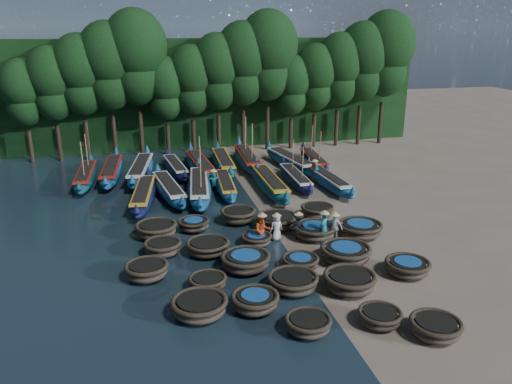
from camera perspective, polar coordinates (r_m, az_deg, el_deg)
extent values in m
plane|color=#7B6B5A|center=(27.80, 2.39, -5.00)|extent=(120.00, 120.00, 0.00)
cube|color=black|center=(48.91, -5.18, 11.23)|extent=(40.00, 3.00, 10.00)
ellipsoid|color=#4E3F30|center=(19.58, 5.96, -14.97)|extent=(2.07, 2.07, 0.59)
torus|color=#3A3122|center=(19.42, 5.99, -14.29)|extent=(1.81, 1.81, 0.18)
cylinder|color=black|center=(19.41, 5.99, -14.20)|extent=(1.37, 1.37, 0.05)
ellipsoid|color=#4E3F30|center=(20.48, 13.95, -13.86)|extent=(1.78, 1.78, 0.56)
torus|color=#3A3122|center=(20.34, 14.01, -13.23)|extent=(1.74, 1.74, 0.17)
cylinder|color=black|center=(20.33, 14.01, -13.15)|extent=(1.32, 1.32, 0.05)
ellipsoid|color=#4E3F30|center=(20.37, 19.80, -14.57)|extent=(2.18, 2.18, 0.63)
torus|color=#3A3122|center=(20.22, 19.89, -13.86)|extent=(1.97, 1.97, 0.19)
cylinder|color=black|center=(20.20, 19.91, -13.77)|extent=(1.49, 1.49, 0.06)
ellipsoid|color=#4E3F30|center=(20.53, -6.47, -13.09)|extent=(2.80, 2.80, 0.69)
torus|color=#3A3122|center=(20.36, -6.51, -12.31)|extent=(2.31, 2.31, 0.21)
cylinder|color=black|center=(20.34, -6.51, -12.21)|extent=(1.76, 1.76, 0.06)
ellipsoid|color=#4E3F30|center=(20.76, -0.10, -12.60)|extent=(2.03, 2.03, 0.68)
torus|color=#3A3122|center=(20.60, -0.10, -11.84)|extent=(2.00, 2.00, 0.20)
cylinder|color=black|center=(20.58, -0.10, -11.75)|extent=(1.50, 1.50, 0.06)
cylinder|color=navy|center=(20.56, -0.10, -11.65)|extent=(1.16, 1.16, 0.04)
ellipsoid|color=#4E3F30|center=(22.23, 4.24, -10.42)|extent=(2.50, 2.50, 0.67)
torus|color=#3A3122|center=(22.08, 4.26, -9.70)|extent=(2.26, 2.26, 0.20)
cylinder|color=black|center=(22.06, 4.26, -9.61)|extent=(1.73, 1.73, 0.06)
ellipsoid|color=#4E3F30|center=(22.49, 10.63, -10.23)|extent=(2.49, 2.49, 0.75)
torus|color=#3A3122|center=(22.32, 10.68, -9.44)|extent=(2.35, 2.35, 0.23)
cylinder|color=black|center=(22.30, 10.69, -9.33)|extent=(1.78, 1.78, 0.07)
ellipsoid|color=#4E3F30|center=(24.51, 16.90, -8.38)|extent=(2.37, 2.37, 0.64)
torus|color=#3A3122|center=(24.38, 16.96, -7.74)|extent=(2.13, 2.13, 0.19)
cylinder|color=black|center=(24.37, 16.97, -7.66)|extent=(1.62, 1.62, 0.06)
cylinder|color=navy|center=(24.35, 16.98, -7.58)|extent=(1.25, 1.25, 0.04)
ellipsoid|color=#4E3F30|center=(23.63, -12.36, -8.95)|extent=(2.20, 2.20, 0.69)
torus|color=#3A3122|center=(23.48, -12.42, -8.24)|extent=(2.03, 2.03, 0.21)
cylinder|color=black|center=(23.46, -12.42, -8.15)|extent=(1.52, 1.52, 0.06)
ellipsoid|color=#4E3F30|center=(22.35, -5.54, -10.42)|extent=(1.94, 1.94, 0.58)
torus|color=#3A3122|center=(22.22, -5.56, -9.80)|extent=(1.71, 1.71, 0.18)
cylinder|color=black|center=(22.20, -5.56, -9.72)|extent=(1.29, 1.29, 0.05)
ellipsoid|color=#4E3F30|center=(23.89, -1.19, -8.12)|extent=(2.32, 2.32, 0.73)
torus|color=#3A3122|center=(23.74, -1.19, -7.38)|extent=(2.40, 2.40, 0.22)
cylinder|color=black|center=(23.72, -1.19, -7.29)|extent=(1.82, 1.82, 0.07)
cylinder|color=navy|center=(23.71, -1.19, -7.19)|extent=(1.40, 1.40, 0.04)
ellipsoid|color=#4E3F30|center=(24.12, 5.08, -8.14)|extent=(2.07, 2.07, 0.56)
torus|color=#3A3122|center=(24.01, 5.10, -7.58)|extent=(1.80, 1.80, 0.17)
cylinder|color=black|center=(23.99, 5.10, -7.51)|extent=(1.37, 1.37, 0.05)
cylinder|color=navy|center=(23.98, 5.10, -7.43)|extent=(1.05, 1.05, 0.03)
ellipsoid|color=#4E3F30|center=(25.07, 10.18, -7.09)|extent=(2.47, 2.47, 0.74)
torus|color=#3A3122|center=(24.92, 10.23, -6.37)|extent=(2.53, 2.53, 0.22)
cylinder|color=black|center=(24.91, 10.23, -6.28)|extent=(1.94, 1.94, 0.07)
cylinder|color=navy|center=(24.89, 10.24, -6.18)|extent=(1.49, 1.49, 0.04)
ellipsoid|color=#4E3F30|center=(25.80, -10.59, -6.42)|extent=(2.12, 2.12, 0.68)
torus|color=#3A3122|center=(25.67, -10.63, -5.78)|extent=(1.93, 1.93, 0.20)
cylinder|color=black|center=(25.66, -10.63, -5.70)|extent=(1.45, 1.45, 0.06)
ellipsoid|color=#4E3F30|center=(25.58, -5.52, -6.43)|extent=(2.24, 2.24, 0.65)
torus|color=#3A3122|center=(25.46, -5.54, -5.80)|extent=(2.23, 2.23, 0.20)
cylinder|color=black|center=(25.44, -5.54, -5.72)|extent=(1.71, 1.71, 0.06)
ellipsoid|color=#4E3F30|center=(26.42, 0.05, -5.60)|extent=(2.01, 2.01, 0.57)
torus|color=#3A3122|center=(26.31, 0.05, -5.07)|extent=(1.66, 1.66, 0.17)
cylinder|color=black|center=(26.30, 0.05, -5.00)|extent=(1.25, 1.25, 0.05)
cylinder|color=navy|center=(26.29, 0.05, -4.93)|extent=(0.96, 0.96, 0.03)
ellipsoid|color=#4E3F30|center=(27.50, 6.73, -4.59)|extent=(2.78, 2.78, 0.70)
torus|color=#3A3122|center=(27.37, 6.75, -3.96)|extent=(2.38, 2.38, 0.21)
cylinder|color=black|center=(27.35, 6.76, -3.87)|extent=(1.82, 1.82, 0.06)
cylinder|color=navy|center=(27.34, 6.76, -3.79)|extent=(1.40, 1.40, 0.04)
ellipsoid|color=#4E3F30|center=(28.09, 11.78, -4.33)|extent=(2.71, 2.71, 0.73)
torus|color=#3A3122|center=(27.96, 11.82, -3.68)|extent=(2.48, 2.48, 0.22)
cylinder|color=black|center=(27.95, 11.83, -3.60)|extent=(1.89, 1.89, 0.07)
cylinder|color=navy|center=(27.93, 11.83, -3.51)|extent=(1.46, 1.46, 0.04)
ellipsoid|color=#4E3F30|center=(27.99, -11.33, -4.39)|extent=(2.34, 2.34, 0.73)
torus|color=#3A3122|center=(27.86, -11.37, -3.74)|extent=(2.31, 2.31, 0.22)
cylinder|color=black|center=(27.85, -11.38, -3.66)|extent=(1.75, 1.75, 0.07)
ellipsoid|color=#4E3F30|center=(28.55, -7.13, -3.83)|extent=(2.08, 2.08, 0.60)
torus|color=#3A3122|center=(28.45, -7.16, -3.30)|extent=(1.82, 1.82, 0.18)
cylinder|color=black|center=(28.44, -7.16, -3.23)|extent=(1.38, 1.38, 0.05)
cylinder|color=navy|center=(28.42, -7.16, -3.16)|extent=(1.06, 1.06, 0.04)
ellipsoid|color=#4E3F30|center=(29.41, -2.06, -2.86)|extent=(2.36, 2.36, 0.75)
torus|color=#3A3122|center=(29.29, -2.07, -2.22)|extent=(2.11, 2.11, 0.23)
cylinder|color=black|center=(29.27, -2.07, -2.13)|extent=(1.58, 1.58, 0.07)
ellipsoid|color=#4E3F30|center=(28.71, 2.37, -3.46)|extent=(2.91, 2.91, 0.71)
torus|color=#3A3122|center=(28.59, 2.38, -2.84)|extent=(2.44, 2.44, 0.21)
cylinder|color=black|center=(28.57, 2.38, -2.76)|extent=(1.87, 1.87, 0.06)
ellipsoid|color=#4E3F30|center=(30.46, 7.01, -2.29)|extent=(2.43, 2.43, 0.68)
torus|color=#3A3122|center=(30.35, 7.03, -1.73)|extent=(2.03, 2.03, 0.21)
cylinder|color=black|center=(30.34, 7.03, -1.65)|extent=(1.53, 1.53, 0.06)
ellipsoid|color=#0F143A|center=(33.40, -12.73, -0.44)|extent=(2.45, 8.23, 1.01)
cone|color=#0F143A|center=(36.97, -12.19, 2.49)|extent=(0.45, 0.45, 0.61)
cone|color=#0F143A|center=(29.50, -13.57, -1.79)|extent=(0.45, 0.45, 0.51)
cube|color=gold|center=(33.27, -12.78, 0.25)|extent=(1.83, 6.37, 0.12)
cube|color=black|center=(33.25, -12.79, 0.38)|extent=(1.46, 5.53, 0.10)
ellipsoid|color=navy|center=(34.37, -9.92, 0.26)|extent=(2.55, 8.14, 1.00)
cone|color=navy|center=(37.87, -11.21, 2.91)|extent=(0.44, 0.44, 0.60)
cone|color=navy|center=(30.55, -8.45, -0.78)|extent=(0.44, 0.44, 0.50)
cube|color=silver|center=(34.24, -9.96, 0.93)|extent=(1.91, 6.30, 0.12)
cube|color=black|center=(34.22, -9.97, 1.06)|extent=(1.53, 5.47, 0.10)
ellipsoid|color=navy|center=(34.16, -6.49, 0.41)|extent=(2.62, 9.05, 1.12)
cone|color=navy|center=(38.14, -6.61, 3.45)|extent=(0.49, 0.49, 0.67)
cone|color=navy|center=(29.83, -6.43, -0.92)|extent=(0.49, 0.49, 0.56)
cube|color=silver|center=(34.02, -6.52, 1.16)|extent=(1.96, 7.00, 0.13)
cube|color=black|center=(34.00, -6.53, 1.31)|extent=(1.56, 6.08, 0.11)
cylinder|color=#997F4C|center=(34.96, -6.44, 3.88)|extent=(0.08, 0.27, 3.12)
cylinder|color=#997F4C|center=(32.05, -6.37, 2.54)|extent=(0.08, 0.27, 3.12)
plane|color=red|center=(31.71, -6.15, 4.92)|extent=(0.00, 0.39, 0.39)
ellipsoid|color=navy|center=(34.93, -3.50, 0.72)|extent=(1.78, 7.26, 0.90)
cone|color=navy|center=(38.11, -4.09, 3.13)|extent=(0.40, 0.40, 0.54)
cone|color=navy|center=(31.45, -2.83, -0.26)|extent=(0.40, 0.40, 0.45)
cube|color=gold|center=(34.82, -3.51, 1.31)|extent=(1.32, 5.62, 0.11)
cube|color=black|center=(34.79, -3.52, 1.42)|extent=(1.03, 4.89, 0.09)
ellipsoid|color=#0F5158|center=(34.98, 1.55, 0.93)|extent=(1.64, 8.68, 1.08)
cone|color=#0F5158|center=(38.74, 0.00, 3.75)|extent=(0.48, 0.48, 0.65)
cone|color=#0F5158|center=(30.91, 3.52, -0.21)|extent=(0.48, 0.48, 0.54)
cube|color=gold|center=(34.85, 1.56, 1.65)|extent=(1.20, 6.73, 0.13)
cube|color=black|center=(34.83, 1.56, 1.78)|extent=(0.90, 5.86, 0.11)
ellipsoid|color=#0F143A|center=(36.58, 4.52, 1.52)|extent=(1.50, 7.28, 0.91)
cone|color=#0F143A|center=(39.69, 3.12, 3.78)|extent=(0.40, 0.40, 0.54)
cone|color=#0F143A|center=(33.20, 6.25, 0.68)|extent=(0.40, 0.40, 0.45)
cube|color=silver|center=(36.47, 4.54, 2.09)|extent=(1.10, 5.64, 0.11)
cube|color=black|center=(36.45, 4.54, 2.20)|extent=(0.84, 4.91, 0.09)
cylinder|color=#997F4C|center=(37.22, 4.24, 4.14)|extent=(0.06, 0.22, 2.53)
cylinder|color=#997F4C|center=(34.96, 5.35, 3.17)|extent=(0.06, 0.22, 2.53)
plane|color=red|center=(34.73, 5.62, 4.94)|extent=(0.00, 0.32, 0.32)
ellipsoid|color=navy|center=(36.16, 8.27, 1.22)|extent=(1.78, 7.71, 0.96)
cone|color=navy|center=(39.27, 6.07, 3.63)|extent=(0.42, 0.42, 0.57)
cone|color=navy|center=(32.80, 11.00, 0.33)|extent=(0.42, 0.42, 0.48)
cube|color=silver|center=(36.04, 8.30, 1.83)|extent=(1.32, 5.98, 0.11)
cube|color=black|center=(36.02, 8.31, 1.95)|extent=(1.02, 5.20, 0.10)
ellipsoid|color=#0F5158|center=(38.85, -18.88, 1.65)|extent=(1.65, 8.03, 1.00)
cone|color=#0F5158|center=(42.43, -18.42, 3.96)|extent=(0.44, 0.44, 0.60)
cone|color=#0F5158|center=(34.97, -19.64, 0.79)|extent=(0.44, 0.44, 0.50)
cube|color=maroon|center=(38.74, -18.94, 2.24)|extent=(1.21, 6.22, 0.12)
cube|color=black|center=(38.72, -18.95, 2.35)|extent=(0.92, 5.41, 0.10)
cylinder|color=#997F4C|center=(39.59, -18.79, 4.36)|extent=(0.07, 0.24, 2.80)
cylinder|color=#997F4C|center=(36.99, -19.22, 3.37)|extent=(0.07, 0.24, 2.80)
plane|color=red|center=(36.70, -19.18, 5.23)|extent=(0.00, 0.35, 0.35)
ellipsoid|color=navy|center=(39.53, -16.16, 2.25)|extent=(2.07, 8.66, 1.07)
cone|color=navy|center=(43.39, -15.72, 4.64)|extent=(0.47, 0.47, 0.64)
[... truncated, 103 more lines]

